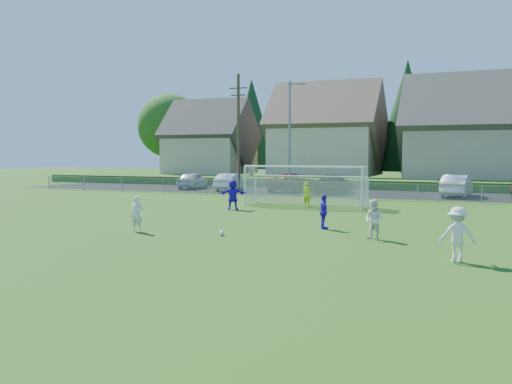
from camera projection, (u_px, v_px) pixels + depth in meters
ground at (167, 248)px, 18.49m from camera, size 160.00×160.00×0.00m
asphalt_lot at (348, 193)px, 43.84m from camera, size 60.00×60.00×0.00m
grass_embankment at (366, 183)px, 50.72m from camera, size 70.00×6.00×0.80m
soccer_ball at (222, 233)px, 21.30m from camera, size 0.22×0.22×0.22m
player_white_a at (137, 214)px, 22.35m from camera, size 0.60×0.46×1.47m
player_white_b at (374, 220)px, 20.29m from camera, size 0.92×0.85×1.52m
player_white_c at (457, 234)px, 16.18m from camera, size 1.19×0.88×1.65m
player_blue_a at (324, 212)px, 23.13m from camera, size 0.73×0.94×1.48m
player_blue_b at (233, 194)px, 31.18m from camera, size 1.67×1.15×1.73m
goalkeeper at (307, 194)px, 32.64m from camera, size 0.61×0.46×1.51m
car_a at (193, 180)px, 49.45m from camera, size 2.20×4.52×1.49m
car_b at (231, 182)px, 47.15m from camera, size 1.88×4.53×1.46m
car_c at (292, 182)px, 45.58m from camera, size 2.89×5.67×1.53m
car_d at (334, 184)px, 43.67m from camera, size 2.23×5.16×1.48m
car_f at (457, 186)px, 40.13m from camera, size 2.20×5.09×1.63m
soccer_goal at (306, 180)px, 33.17m from camera, size 7.42×1.90×2.50m
chainlink_fence at (331, 190)px, 38.72m from camera, size 52.06×0.06×1.20m
streetlight at (290, 133)px, 43.80m from camera, size 1.38×0.18×9.00m
utility_pole at (238, 131)px, 46.63m from camera, size 1.60×0.26×10.00m
houses_row at (400, 114)px, 56.35m from camera, size 53.90×11.45×13.27m
tree_row at (399, 121)px, 62.51m from camera, size 65.98×12.36×13.80m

